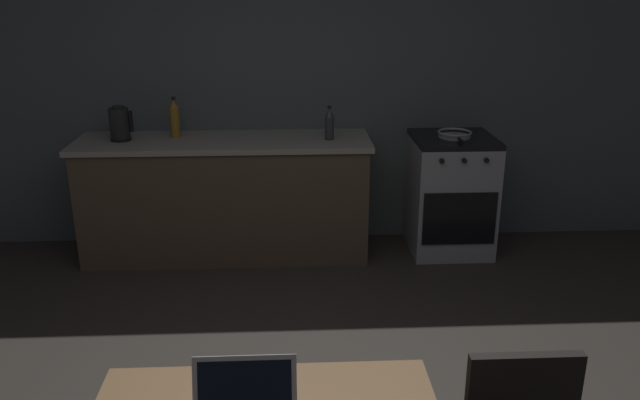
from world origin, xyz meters
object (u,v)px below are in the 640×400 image
bottle (329,124)px  frying_pan (455,134)px  bottle_b (175,118)px  stove_oven (450,194)px  electric_kettle (120,124)px

bottle → frying_pan: (0.93, 0.02, -0.09)m
frying_pan → bottle_b: 2.07m
stove_oven → bottle_b: 2.16m
bottle → stove_oven: bearing=2.9°
stove_oven → electric_kettle: size_ratio=3.57×
bottle → bottle_b: size_ratio=0.83×
stove_oven → electric_kettle: 2.52m
electric_kettle → bottle: 1.52m
bottle → frying_pan: size_ratio=0.58×
frying_pan → bottle_b: bearing=177.0°
electric_kettle → bottle: bearing=-1.9°
stove_oven → bottle: (-0.94, -0.05, 0.57)m
stove_oven → frying_pan: 0.48m
electric_kettle → frying_pan: 2.45m
electric_kettle → bottle: size_ratio=1.02×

